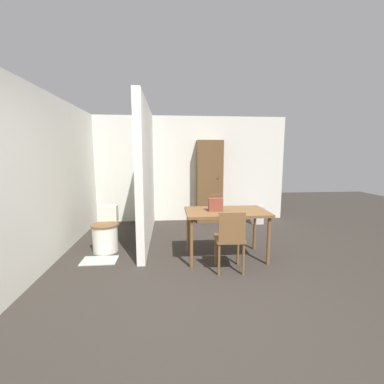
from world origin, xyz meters
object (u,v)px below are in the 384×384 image
wooden_chair (230,238)px  dining_table (226,216)px  space_heater (257,215)px  wooden_cabinet (209,182)px  handbag (216,204)px  toilet (106,233)px

wooden_chair → dining_table: bearing=86.6°
dining_table → space_heater: dining_table is taller
wooden_cabinet → wooden_chair: bearing=-93.0°
dining_table → space_heater: bearing=58.3°
wooden_chair → handbag: handbag is taller
wooden_chair → space_heater: wooden_chair is taller
dining_table → wooden_chair: bearing=-96.3°
handbag → wooden_cabinet: size_ratio=0.14×
toilet → handbag: size_ratio=2.78×
wooden_chair → wooden_cabinet: size_ratio=0.45×
wooden_chair → toilet: wooden_chair is taller
wooden_cabinet → space_heater: wooden_cabinet is taller
dining_table → toilet: 2.04m
space_heater → toilet: bearing=-155.6°
dining_table → wooden_chair: wooden_chair is taller
handbag → wooden_cabinet: 2.22m
dining_table → space_heater: size_ratio=2.93×
toilet → handbag: handbag is taller
dining_table → space_heater: 2.29m
wooden_cabinet → space_heater: size_ratio=4.54×
dining_table → handbag: size_ratio=4.77×
wooden_chair → wooden_cabinet: 2.73m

